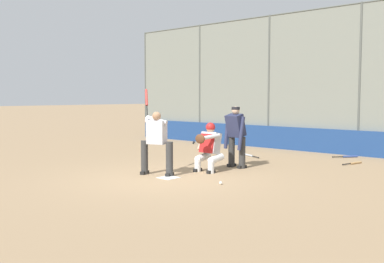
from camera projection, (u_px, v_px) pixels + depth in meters
name	position (u px, v px, depth m)	size (l,w,h in m)	color
ground_plane	(169.00, 178.00, 10.75)	(160.00, 160.00, 0.00)	#9E7F5B
home_plate_marker	(169.00, 178.00, 10.75)	(0.43, 0.43, 0.01)	white
backstop_fence	(311.00, 78.00, 15.81)	(17.43, 0.08, 4.99)	#515651
padding_wall	(308.00, 140.00, 15.90)	(17.00, 0.18, 0.83)	navy
batter_at_plate	(156.00, 141.00, 11.07)	(1.11, 0.54, 2.14)	#333333
catcher_behind_plate	(209.00, 146.00, 11.62)	(0.67, 0.78, 1.27)	silver
umpire_home	(236.00, 135.00, 12.23)	(0.68, 0.46, 1.68)	#333333
spare_bat_near_backstop	(348.00, 157.00, 14.31)	(0.56, 0.73, 0.07)	black
spare_bat_by_padding	(354.00, 163.00, 12.93)	(0.25, 0.83, 0.07)	black
spare_bat_third_base_side	(250.00, 155.00, 14.57)	(0.84, 0.43, 0.07)	black
spare_bat_first_base_side	(194.00, 142.00, 18.80)	(0.56, 0.67, 0.07)	black
baseball_loose	(221.00, 183.00, 9.92)	(0.07, 0.07, 0.07)	white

